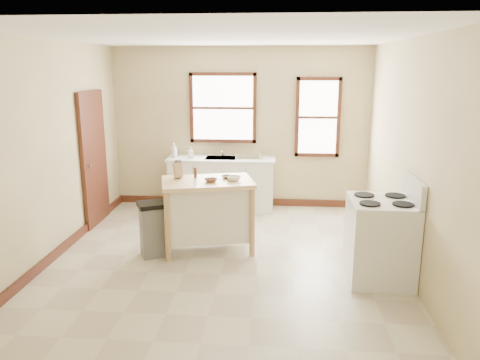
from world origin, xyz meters
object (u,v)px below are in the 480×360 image
at_px(soap_bottle_a, 174,150).
at_px(bowl_a, 211,180).
at_px(soap_bottle_b, 191,152).
at_px(bowl_b, 227,177).
at_px(knife_block, 178,171).
at_px(trash_bin, 154,229).
at_px(bowl_c, 234,178).
at_px(gas_stove, 381,229).
at_px(kitchen_island, 208,215).
at_px(pepper_grinder, 195,173).
at_px(dish_rack, 248,155).

relative_size(soap_bottle_a, bowl_a, 1.41).
bearing_deg(soap_bottle_b, bowl_b, -79.47).
height_order(soap_bottle_a, knife_block, knife_block).
height_order(soap_bottle_b, trash_bin, soap_bottle_b).
height_order(knife_block, trash_bin, knife_block).
distance_m(soap_bottle_a, knife_block, 1.84).
bearing_deg(bowl_c, trash_bin, -164.76).
relative_size(soap_bottle_a, gas_stove, 0.20).
bearing_deg(bowl_c, kitchen_island, -177.94).
xyz_separation_m(knife_block, pepper_grinder, (0.23, 0.04, -0.03)).
bearing_deg(trash_bin, soap_bottle_a, 68.84).
xyz_separation_m(soap_bottle_b, knife_block, (0.15, -1.75, 0.06)).
relative_size(bowl_a, bowl_c, 0.95).
xyz_separation_m(bowl_a, gas_stove, (2.08, -0.67, -0.38)).
height_order(pepper_grinder, gas_stove, gas_stove).
xyz_separation_m(knife_block, bowl_a, (0.47, -0.17, -0.08)).
bearing_deg(dish_rack, bowl_c, -75.97).
height_order(dish_rack, bowl_a, dish_rack).
relative_size(soap_bottle_b, bowl_b, 1.28).
bearing_deg(soap_bottle_a, gas_stove, -32.88).
height_order(soap_bottle_b, pepper_grinder, pepper_grinder).
bearing_deg(gas_stove, knife_block, 161.94).
bearing_deg(soap_bottle_b, trash_bin, -108.55).
xyz_separation_m(bowl_c, gas_stove, (1.79, -0.77, -0.39)).
bearing_deg(kitchen_island, bowl_a, -70.04).
distance_m(soap_bottle_a, pepper_grinder, 1.87).
relative_size(dish_rack, bowl_b, 2.83).
xyz_separation_m(kitchen_island, pepper_grinder, (-0.18, 0.12, 0.57)).
distance_m(pepper_grinder, bowl_c, 0.55).
distance_m(knife_block, bowl_c, 0.78).
height_order(soap_bottle_a, bowl_c, soap_bottle_a).
distance_m(kitchen_island, pepper_grinder, 0.61).
height_order(knife_block, bowl_c, knife_block).
distance_m(dish_rack, bowl_b, 1.73).
xyz_separation_m(dish_rack, trash_bin, (-1.12, -2.13, -0.61)).
distance_m(dish_rack, bowl_c, 1.85).
bearing_deg(bowl_b, kitchen_island, -150.99).
bearing_deg(dish_rack, soap_bottle_b, -161.76).
xyz_separation_m(soap_bottle_a, bowl_a, (0.92, -1.95, -0.04)).
xyz_separation_m(pepper_grinder, bowl_b, (0.44, 0.02, -0.06)).
relative_size(bowl_a, trash_bin, 0.24).
xyz_separation_m(bowl_a, bowl_b, (0.19, 0.23, -0.00)).
relative_size(kitchen_island, gas_stove, 0.97).
bearing_deg(bowl_a, trash_bin, -166.15).
bearing_deg(kitchen_island, pepper_grinder, 132.70).
distance_m(soap_bottle_b, gas_stove, 3.76).
xyz_separation_m(dish_rack, bowl_c, (-0.08, -1.85, 0.04)).
relative_size(dish_rack, knife_block, 2.15).
bearing_deg(trash_bin, soap_bottle_b, 60.88).
height_order(kitchen_island, knife_block, knife_block).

